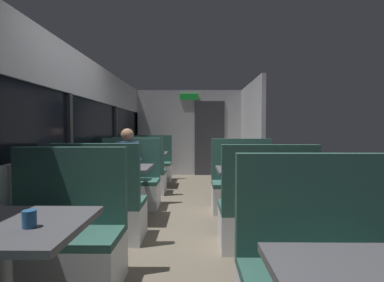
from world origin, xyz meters
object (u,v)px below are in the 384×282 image
at_px(bench_mid_window_facing_end, 101,211).
at_px(bench_far_window_facing_entry, 152,167).
at_px(bench_far_window_facing_end, 140,177).
at_px(seated_passenger, 128,174).
at_px(bench_mid_window_facing_entry, 129,186).
at_px(coffee_cup_primary, 29,219).
at_px(bench_rear_aisle_facing_entry, 243,189).
at_px(dining_table_far_window, 147,157).
at_px(dining_table_rear_aisle, 252,177).
at_px(bench_rear_aisle_facing_end, 265,218).
at_px(bench_near_window_facing_entry, 62,245).
at_px(dining_table_near_window, 1,241).
at_px(dining_table_mid_window, 117,174).

height_order(bench_mid_window_facing_end, bench_far_window_facing_entry, same).
bearing_deg(bench_far_window_facing_end, bench_far_window_facing_entry, 90.00).
distance_m(bench_far_window_facing_end, seated_passenger, 1.03).
bearing_deg(bench_mid_window_facing_entry, coffee_cup_primary, -86.36).
xyz_separation_m(bench_rear_aisle_facing_entry, seated_passenger, (-1.79, 0.13, 0.21)).
xyz_separation_m(dining_table_far_window, coffee_cup_primary, (0.20, -4.74, 0.15)).
bearing_deg(coffee_cup_primary, dining_table_rear_aisle, 54.13).
bearing_deg(bench_mid_window_facing_end, bench_rear_aisle_facing_end, -6.38).
bearing_deg(bench_near_window_facing_entry, bench_mid_window_facing_end, 90.00).
relative_size(bench_rear_aisle_facing_entry, coffee_cup_primary, 12.22).
bearing_deg(dining_table_near_window, bench_mid_window_facing_entry, 90.00).
relative_size(dining_table_near_window, bench_near_window_facing_entry, 0.82).
bearing_deg(seated_passenger, dining_table_far_window, 90.00).
bearing_deg(dining_table_rear_aisle, coffee_cup_primary, -125.87).
relative_size(dining_table_mid_window, bench_mid_window_facing_end, 0.82).
relative_size(dining_table_near_window, bench_rear_aisle_facing_end, 0.82).
xyz_separation_m(dining_table_mid_window, dining_table_rear_aisle, (1.79, -0.20, 0.00)).
height_order(dining_table_rear_aisle, bench_rear_aisle_facing_end, bench_rear_aisle_facing_end).
bearing_deg(bench_mid_window_facing_end, bench_far_window_facing_end, 90.00).
bearing_deg(bench_far_window_facing_entry, coffee_cup_primary, -87.92).
xyz_separation_m(bench_near_window_facing_entry, bench_far_window_facing_entry, (0.00, 4.67, 0.00)).
relative_size(bench_mid_window_facing_end, bench_far_window_facing_end, 1.00).
distance_m(bench_near_window_facing_entry, bench_rear_aisle_facing_end, 1.94).
height_order(bench_near_window_facing_entry, dining_table_rear_aisle, bench_near_window_facing_entry).
xyz_separation_m(dining_table_rear_aisle, coffee_cup_primary, (-1.59, -2.20, 0.15)).
bearing_deg(bench_rear_aisle_facing_end, bench_rear_aisle_facing_entry, 90.00).
height_order(dining_table_mid_window, dining_table_far_window, same).
xyz_separation_m(bench_far_window_facing_entry, dining_table_rear_aisle, (1.79, -3.23, 0.31)).
bearing_deg(dining_table_far_window, bench_far_window_facing_end, -90.00).
distance_m(bench_mid_window_facing_entry, bench_far_window_facing_entry, 2.33).
distance_m(bench_far_window_facing_end, bench_rear_aisle_facing_entry, 2.12).
bearing_deg(bench_mid_window_facing_end, dining_table_mid_window, 90.00).
bearing_deg(bench_near_window_facing_entry, dining_table_far_window, 90.00).
bearing_deg(bench_far_window_facing_end, seated_passenger, -90.00).
height_order(bench_mid_window_facing_end, bench_mid_window_facing_entry, same).
height_order(bench_near_window_facing_entry, seated_passenger, seated_passenger).
distance_m(bench_near_window_facing_entry, dining_table_rear_aisle, 2.32).
relative_size(bench_far_window_facing_end, bench_far_window_facing_entry, 1.00).
xyz_separation_m(bench_far_window_facing_end, bench_far_window_facing_entry, (0.00, 1.40, 0.00)).
height_order(dining_table_far_window, coffee_cup_primary, coffee_cup_primary).
xyz_separation_m(bench_far_window_facing_end, bench_rear_aisle_facing_end, (1.79, -2.53, 0.00)).
relative_size(dining_table_rear_aisle, bench_rear_aisle_facing_end, 0.82).
relative_size(bench_far_window_facing_end, dining_table_rear_aisle, 1.22).
height_order(dining_table_mid_window, bench_mid_window_facing_entry, bench_mid_window_facing_entry).
bearing_deg(bench_far_window_facing_end, coffee_cup_primary, -87.20).
xyz_separation_m(bench_far_window_facing_entry, coffee_cup_primary, (0.20, -5.44, 0.46)).
bearing_deg(bench_rear_aisle_facing_end, dining_table_far_window, 118.96).
distance_m(dining_table_near_window, bench_rear_aisle_facing_entry, 3.37).
bearing_deg(dining_table_mid_window, bench_mid_window_facing_entry, 90.00).
distance_m(dining_table_near_window, bench_far_window_facing_entry, 5.38).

